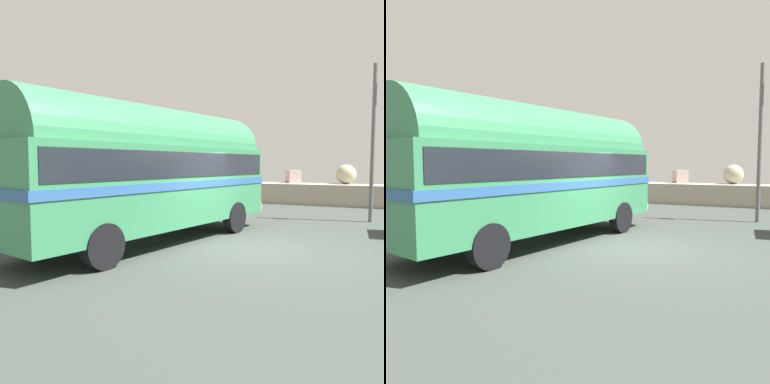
% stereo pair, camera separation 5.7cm
% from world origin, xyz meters
% --- Properties ---
extents(ground, '(32.00, 26.00, 0.02)m').
position_xyz_m(ground, '(0.00, 0.00, 0.01)').
color(ground, '#383F39').
extents(breakwater, '(31.36, 1.97, 2.39)m').
position_xyz_m(breakwater, '(-0.14, 11.82, 0.70)').
color(breakwater, '#A69A89').
rests_on(breakwater, ground).
extents(vintage_coach, '(4.05, 8.89, 3.70)m').
position_xyz_m(vintage_coach, '(-2.70, -0.35, 2.05)').
color(vintage_coach, black).
rests_on(vintage_coach, ground).
extents(second_coach, '(4.94, 8.90, 3.70)m').
position_xyz_m(second_coach, '(-7.08, 0.51, 2.05)').
color(second_coach, black).
rests_on(second_coach, ground).
extents(lamp_post, '(1.06, 0.27, 5.77)m').
position_xyz_m(lamp_post, '(2.80, 6.21, 3.29)').
color(lamp_post, '#5B5B60').
rests_on(lamp_post, ground).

